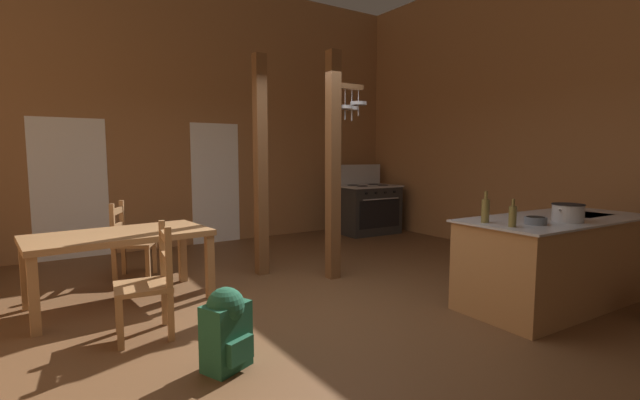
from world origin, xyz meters
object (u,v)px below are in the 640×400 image
(bottle_short_on_counter, at_px, (513,216))
(mixing_bowl_on_counter, at_px, (535,221))
(dining_table, at_px, (120,241))
(bottle_tall_on_counter, at_px, (485,210))
(ladderback_chair_near_window, at_px, (149,283))
(stockpot_on_counter, at_px, (568,213))
(kitchen_island, at_px, (555,261))
(backpack, at_px, (226,326))
(stove_range, at_px, (367,208))
(ladderback_chair_by_post, at_px, (130,242))

(bottle_short_on_counter, bearing_deg, mixing_bowl_on_counter, -5.51)
(dining_table, bearing_deg, bottle_tall_on_counter, -38.54)
(ladderback_chair_near_window, height_order, stockpot_on_counter, stockpot_on_counter)
(bottle_tall_on_counter, distance_m, bottle_short_on_counter, 0.28)
(kitchen_island, xyz_separation_m, ladderback_chair_near_window, (-3.66, 1.43, 0.01))
(dining_table, distance_m, bottle_tall_on_counter, 3.61)
(dining_table, relative_size, backpack, 2.97)
(stockpot_on_counter, xyz_separation_m, bottle_short_on_counter, (-0.71, 0.11, 0.01))
(kitchen_island, relative_size, backpack, 3.68)
(stove_range, height_order, dining_table, stove_range)
(bottle_short_on_counter, bearing_deg, kitchen_island, 5.70)
(backpack, relative_size, mixing_bowl_on_counter, 3.10)
(stove_range, relative_size, mixing_bowl_on_counter, 6.86)
(stove_range, bearing_deg, mixing_bowl_on_counter, -110.07)
(stove_range, xyz_separation_m, ladderback_chair_by_post, (-4.43, -0.81, -0.03))
(ladderback_chair_by_post, height_order, bottle_short_on_counter, bottle_short_on_counter)
(dining_table, height_order, backpack, dining_table)
(stove_range, relative_size, ladderback_chair_near_window, 1.39)
(mixing_bowl_on_counter, relative_size, bottle_tall_on_counter, 0.65)
(stove_range, distance_m, dining_table, 5.02)
(mixing_bowl_on_counter, bearing_deg, dining_table, 140.73)
(kitchen_island, bearing_deg, ladderback_chair_by_post, 135.62)
(backpack, bearing_deg, bottle_tall_on_counter, -7.85)
(kitchen_island, bearing_deg, dining_table, 146.88)
(kitchen_island, relative_size, stove_range, 1.66)
(kitchen_island, distance_m, stove_range, 4.31)
(ladderback_chair_by_post, bearing_deg, stockpot_on_counter, -47.73)
(ladderback_chair_near_window, relative_size, backpack, 1.59)
(stove_range, height_order, mixing_bowl_on_counter, stove_range)
(kitchen_island, distance_m, bottle_short_on_counter, 1.07)
(stove_range, bearing_deg, kitchen_island, -103.06)
(ladderback_chair_by_post, bearing_deg, kitchen_island, -44.38)
(mixing_bowl_on_counter, bearing_deg, backpack, 166.72)
(mixing_bowl_on_counter, xyz_separation_m, bottle_short_on_counter, (-0.31, 0.03, 0.06))
(stove_range, bearing_deg, bottle_tall_on_counter, -115.20)
(backpack, bearing_deg, mixing_bowl_on_counter, -13.28)
(kitchen_island, relative_size, bottle_short_on_counter, 8.83)
(ladderback_chair_by_post, relative_size, stockpot_on_counter, 2.65)
(mixing_bowl_on_counter, height_order, bottle_short_on_counter, bottle_short_on_counter)
(backpack, xyz_separation_m, bottle_tall_on_counter, (2.43, -0.33, 0.70))
(stove_range, distance_m, backpack, 5.66)
(kitchen_island, bearing_deg, backpack, 171.07)
(kitchen_island, bearing_deg, stove_range, 76.94)
(backpack, bearing_deg, stockpot_on_counter, -13.01)
(kitchen_island, height_order, mixing_bowl_on_counter, mixing_bowl_on_counter)
(stove_range, xyz_separation_m, mixing_bowl_on_counter, (-1.58, -4.32, 0.44))
(stockpot_on_counter, height_order, mixing_bowl_on_counter, stockpot_on_counter)
(backpack, bearing_deg, kitchen_island, -8.93)
(dining_table, relative_size, bottle_tall_on_counter, 5.95)
(bottle_tall_on_counter, bearing_deg, mixing_bowl_on_counter, -45.31)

